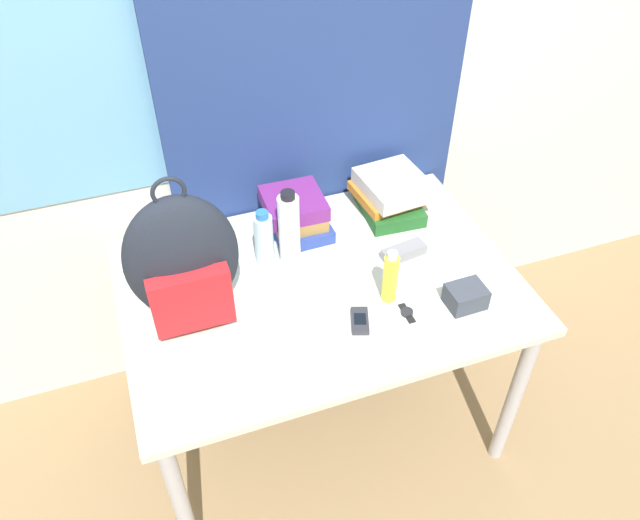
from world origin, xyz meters
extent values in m
plane|color=#8C704C|center=(0.00, 0.00, 0.00)|extent=(12.00, 12.00, 0.00)
cube|color=silver|center=(0.00, 0.95, 1.25)|extent=(6.00, 0.05, 2.50)
cube|color=#66A3C6|center=(-0.50, 0.92, 1.30)|extent=(1.10, 0.01, 0.80)
cube|color=navy|center=(0.16, 0.89, 1.25)|extent=(1.06, 0.04, 2.50)
cube|color=beige|center=(0.00, 0.43, 0.72)|extent=(1.25, 0.86, 0.03)
cylinder|color=#B2B2B7|center=(-0.57, 0.06, 0.35)|extent=(0.05, 0.05, 0.71)
cylinder|color=#B2B2B7|center=(0.57, 0.06, 0.35)|extent=(0.05, 0.05, 0.71)
cylinder|color=#B2B2B7|center=(-0.57, 0.81, 0.35)|extent=(0.05, 0.05, 0.71)
cylinder|color=#B2B2B7|center=(0.57, 0.81, 0.35)|extent=(0.05, 0.05, 0.71)
ellipsoid|color=#1E232D|center=(-0.41, 0.45, 0.96)|extent=(0.32, 0.14, 0.43)
cube|color=red|center=(-0.41, 0.36, 0.87)|extent=(0.23, 0.05, 0.19)
torus|color=#1E232D|center=(-0.41, 0.45, 1.19)|extent=(0.09, 0.01, 0.09)
cube|color=navy|center=(0.02, 0.71, 0.76)|extent=(0.19, 0.23, 0.05)
cube|color=olive|center=(0.01, 0.72, 0.81)|extent=(0.18, 0.21, 0.04)
cube|color=#6B2370|center=(0.01, 0.72, 0.86)|extent=(0.20, 0.21, 0.05)
cube|color=#1E5623|center=(0.36, 0.71, 0.77)|extent=(0.21, 0.29, 0.05)
cube|color=orange|center=(0.35, 0.72, 0.81)|extent=(0.22, 0.23, 0.03)
cube|color=silver|center=(0.37, 0.71, 0.85)|extent=(0.23, 0.26, 0.06)
cylinder|color=silver|center=(-0.14, 0.58, 0.83)|extent=(0.06, 0.06, 0.19)
cylinder|color=#286BB7|center=(-0.14, 0.58, 0.94)|extent=(0.04, 0.04, 0.02)
cylinder|color=white|center=(-0.05, 0.57, 0.87)|extent=(0.07, 0.07, 0.25)
cylinder|color=black|center=(-0.05, 0.57, 1.00)|extent=(0.05, 0.05, 0.02)
cylinder|color=yellow|center=(0.18, 0.30, 0.82)|extent=(0.05, 0.05, 0.17)
cylinder|color=white|center=(0.18, 0.30, 0.92)|extent=(0.03, 0.03, 0.02)
cube|color=#2D2D33|center=(0.06, 0.23, 0.75)|extent=(0.08, 0.11, 0.02)
cube|color=black|center=(0.06, 0.23, 0.76)|extent=(0.05, 0.06, 0.00)
cube|color=gray|center=(0.31, 0.46, 0.76)|extent=(0.16, 0.08, 0.04)
cube|color=#383D47|center=(0.39, 0.19, 0.77)|extent=(0.12, 0.09, 0.07)
cube|color=black|center=(0.20, 0.22, 0.74)|extent=(0.02, 0.08, 0.00)
cylinder|color=#232328|center=(0.20, 0.22, 0.75)|extent=(0.04, 0.04, 0.01)
camera|label=1|loc=(-0.48, -0.91, 2.13)|focal=35.00mm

